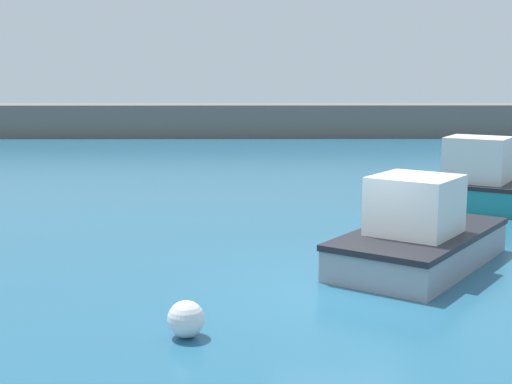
# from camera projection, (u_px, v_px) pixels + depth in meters

# --- Properties ---
(ground_plane) EXTENTS (120.00, 120.00, 0.20)m
(ground_plane) POSITION_uv_depth(u_px,v_px,m) (343.00, 298.00, 13.09)
(ground_plane) COLOR #235B7A
(harbor_breakwater) EXTENTS (44.96, 3.82, 2.01)m
(harbor_breakwater) POSITION_uv_depth(u_px,v_px,m) (277.00, 120.00, 45.95)
(harbor_breakwater) COLOR #66605B
(harbor_breakwater) RESTS_ON ground_plane
(motorboat_with_cabin) EXTENTS (4.56, 5.13, 1.94)m
(motorboat_with_cabin) POSITION_uv_depth(u_px,v_px,m) (418.00, 236.00, 14.75)
(motorboat_with_cabin) COLOR gray
(motorboat_with_cabin) RESTS_ON ground_plane
(motorboat_grey_hull) EXTENTS (5.77, 4.67, 2.14)m
(motorboat_grey_hull) POSITION_uv_depth(u_px,v_px,m) (467.00, 185.00, 21.19)
(motorboat_grey_hull) COLOR teal
(motorboat_grey_hull) RESTS_ON ground_plane
(mooring_buoy_white) EXTENTS (0.57, 0.57, 0.57)m
(mooring_buoy_white) POSITION_uv_depth(u_px,v_px,m) (186.00, 319.00, 10.83)
(mooring_buoy_white) COLOR white
(mooring_buoy_white) RESTS_ON ground_plane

